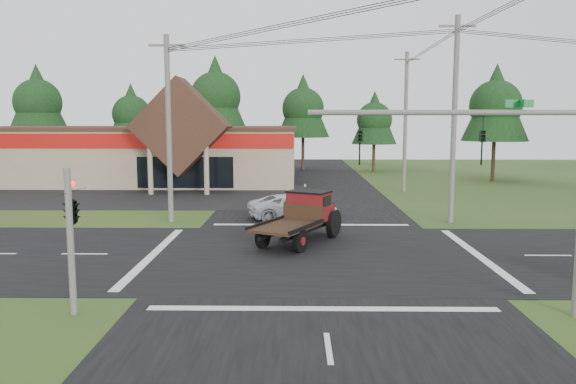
{
  "coord_description": "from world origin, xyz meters",
  "views": [
    {
      "loc": [
        -0.84,
        -23.66,
        5.78
      ],
      "look_at": [
        -1.23,
        4.32,
        2.2
      ],
      "focal_mm": 35.0,
      "sensor_mm": 36.0,
      "label": 1
    }
  ],
  "objects": [
    {
      "name": "utility_pole_nw",
      "position": [
        -8.0,
        8.0,
        5.39
      ],
      "size": [
        2.0,
        0.3,
        10.5
      ],
      "color": "#595651",
      "rests_on": "ground"
    },
    {
      "name": "tree_row_a",
      "position": [
        -30.0,
        40.0,
        8.05
      ],
      "size": [
        6.72,
        6.72,
        12.12
      ],
      "color": "#332316",
      "rests_on": "ground"
    },
    {
      "name": "cvs_building",
      "position": [
        -15.7,
        29.57,
        2.78
      ],
      "size": [
        30.4,
        18.2,
        9.19
      ],
      "color": "gray",
      "rests_on": "ground"
    },
    {
      "name": "tree_row_d",
      "position": [
        0.0,
        42.0,
        7.38
      ],
      "size": [
        6.16,
        6.16,
        11.11
      ],
      "color": "#332316",
      "rests_on": "ground"
    },
    {
      "name": "white_pickup",
      "position": [
        -0.99,
        9.11,
        0.73
      ],
      "size": [
        5.75,
        4.0,
        1.46
      ],
      "primitive_type": "imported",
      "rotation": [
        0.0,
        0.0,
        1.9
      ],
      "color": "silver",
      "rests_on": "ground"
    },
    {
      "name": "ground",
      "position": [
        0.0,
        0.0,
        0.0
      ],
      "size": [
        120.0,
        120.0,
        0.0
      ],
      "primitive_type": "plane",
      "color": "#2A491A",
      "rests_on": "ground"
    },
    {
      "name": "road_ns",
      "position": [
        0.0,
        0.0,
        0.01
      ],
      "size": [
        12.0,
        120.0,
        0.02
      ],
      "primitive_type": "cube",
      "color": "black",
      "rests_on": "ground"
    },
    {
      "name": "parking_apron",
      "position": [
        -14.0,
        19.0,
        0.01
      ],
      "size": [
        28.0,
        14.0,
        0.02
      ],
      "primitive_type": "cube",
      "color": "black",
      "rests_on": "ground"
    },
    {
      "name": "tree_row_c",
      "position": [
        -10.0,
        41.0,
        8.72
      ],
      "size": [
        7.28,
        7.28,
        13.13
      ],
      "color": "#332316",
      "rests_on": "ground"
    },
    {
      "name": "road_ew",
      "position": [
        0.0,
        0.0,
        0.01
      ],
      "size": [
        120.0,
        12.0,
        0.02
      ],
      "primitive_type": "cube",
      "color": "black",
      "rests_on": "ground"
    },
    {
      "name": "utility_pole_n",
      "position": [
        8.0,
        22.0,
        5.74
      ],
      "size": [
        2.0,
        0.3,
        11.2
      ],
      "color": "#595651",
      "rests_on": "ground"
    },
    {
      "name": "tree_row_b",
      "position": [
        -20.0,
        42.0,
        6.7
      ],
      "size": [
        5.6,
        5.6,
        10.1
      ],
      "color": "#332316",
      "rests_on": "ground"
    },
    {
      "name": "traffic_signal_corner",
      "position": [
        -7.5,
        -7.32,
        3.52
      ],
      "size": [
        0.53,
        2.48,
        4.4
      ],
      "color": "#595651",
      "rests_on": "ground"
    },
    {
      "name": "utility_pole_ne",
      "position": [
        8.0,
        8.0,
        5.89
      ],
      "size": [
        2.0,
        0.3,
        11.5
      ],
      "color": "#595651",
      "rests_on": "ground"
    },
    {
      "name": "tree_side_ne",
      "position": [
        18.0,
        30.0,
        7.38
      ],
      "size": [
        6.16,
        6.16,
        11.11
      ],
      "color": "#332316",
      "rests_on": "ground"
    },
    {
      "name": "traffic_signal_mast",
      "position": [
        5.82,
        -7.5,
        4.43
      ],
      "size": [
        8.12,
        0.24,
        7.0
      ],
      "color": "#595651",
      "rests_on": "ground"
    },
    {
      "name": "tree_row_e",
      "position": [
        8.0,
        40.0,
        6.03
      ],
      "size": [
        5.04,
        5.04,
        9.09
      ],
      "color": "#332316",
      "rests_on": "ground"
    },
    {
      "name": "antique_flatbed_truck",
      "position": [
        -0.72,
        2.38,
        1.21
      ],
      "size": [
        4.6,
        6.16,
        2.42
      ],
      "primitive_type": null,
      "rotation": [
        0.0,
        0.0,
        -0.47
      ],
      "color": "#5A0C0E",
      "rests_on": "ground"
    }
  ]
}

